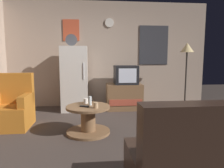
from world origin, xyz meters
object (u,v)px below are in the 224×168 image
wine_glass (90,101)px  mug_ceramic_tan (96,105)px  mug_ceramic_white (86,101)px  remote_control (84,106)px  coffee_table (88,119)px  fridge (75,79)px  tv_stand (124,97)px  book_stack (152,108)px  armchair (11,108)px  crt_tv (126,75)px  standing_lamp (187,53)px

wine_glass → mug_ceramic_tan: 0.24m
wine_glass → mug_ceramic_tan: bearing=-67.4°
wine_glass → mug_ceramic_white: 0.16m
remote_control → wine_glass: bearing=73.6°
coffee_table → remote_control: bearing=-130.3°
mug_ceramic_white → mug_ceramic_tan: bearing=-64.9°
coffee_table → mug_ceramic_tan: size_ratio=8.00×
fridge → remote_control: 1.68m
tv_stand → wine_glass: (-0.81, -1.48, 0.23)m
coffee_table → mug_ceramic_white: 0.33m
coffee_table → book_stack: 2.04m
wine_glass → remote_control: wine_glass is taller
armchair → book_stack: 3.03m
tv_stand → crt_tv: size_ratio=1.56×
tv_stand → crt_tv: crt_tv is taller
mug_ceramic_white → armchair: 1.38m
tv_stand → armchair: bearing=-154.3°
coffee_table → mug_ceramic_white: mug_ceramic_white is taller
coffee_table → crt_tv: bearing=60.0°
mug_ceramic_white → fridge: bearing=101.8°
wine_glass → book_stack: bearing=42.4°
mug_ceramic_white → book_stack: (1.53, 1.19, -0.45)m
coffee_table → mug_ceramic_white: bearing=102.0°
standing_lamp → wine_glass: (-2.29, -1.36, -0.82)m
standing_lamp → book_stack: size_ratio=7.74×
armchair → coffee_table: bearing=-18.5°
fridge → mug_ceramic_tan: size_ratio=19.67×
standing_lamp → coffee_table: size_ratio=2.21×
mug_ceramic_white → wine_glass: bearing=-61.2°
standing_lamp → mug_ceramic_white: standing_lamp is taller
mug_ceramic_tan → tv_stand: bearing=66.9°
standing_lamp → wine_glass: 2.79m
crt_tv → remote_control: (-0.94, -1.60, -0.37)m
standing_lamp → crt_tv: bearing=175.3°
coffee_table → wine_glass: wine_glass is taller
coffee_table → fridge: bearing=101.8°
crt_tv → remote_control: bearing=-120.4°
fridge → crt_tv: 1.21m
tv_stand → coffee_table: (-0.85, -1.53, -0.08)m
book_stack → mug_ceramic_white: bearing=-142.0°
mug_ceramic_tan → armchair: size_ratio=0.09×
fridge → remote_control: size_ratio=11.80×
remote_control → standing_lamp: bearing=52.6°
mug_ceramic_tan → mug_ceramic_white: bearing=115.1°
standing_lamp → remote_control: standing_lamp is taller
armchair → book_stack: bearing=17.8°
crt_tv → standing_lamp: 1.54m
fridge → armchair: (-1.05, -1.11, -0.42)m
fridge → book_stack: bearing=-5.9°
standing_lamp → mug_ceramic_white: (-2.37, -1.22, -0.85)m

